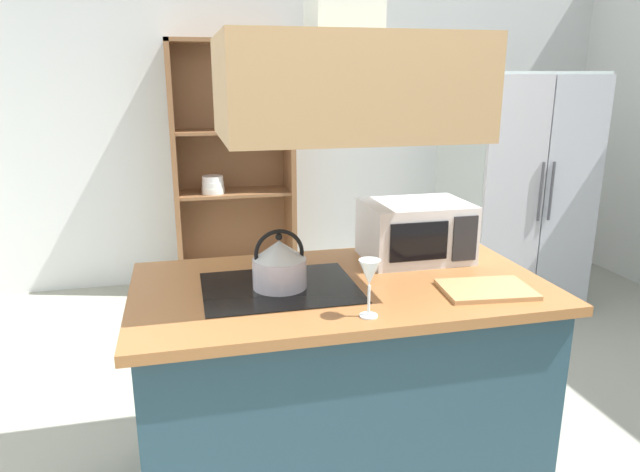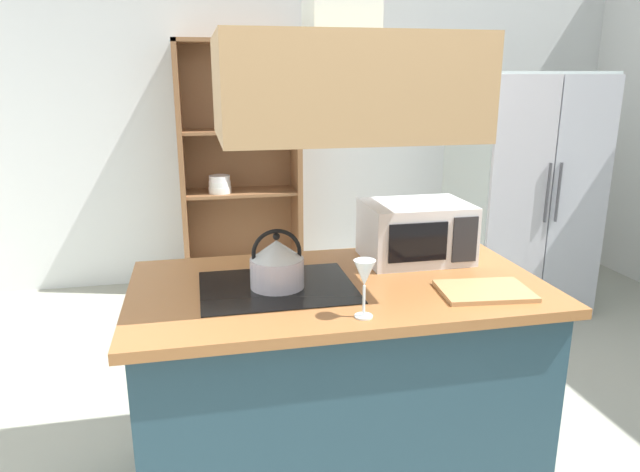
{
  "view_description": "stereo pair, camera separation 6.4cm",
  "coord_description": "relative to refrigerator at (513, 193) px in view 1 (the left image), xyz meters",
  "views": [
    {
      "loc": [
        -0.77,
        -1.89,
        1.7
      ],
      "look_at": [
        -0.17,
        0.57,
        1.0
      ],
      "focal_mm": 32.35,
      "sensor_mm": 36.0,
      "label": 1
    },
    {
      "loc": [
        -0.7,
        -1.9,
        1.7
      ],
      "look_at": [
        -0.17,
        0.57,
        1.0
      ],
      "focal_mm": 32.35,
      "sensor_mm": 36.0,
      "label": 2
    }
  ],
  "objects": [
    {
      "name": "kitchen_island",
      "position": [
        -1.78,
        -1.63,
        -0.41
      ],
      "size": [
        1.65,
        0.91,
        0.9
      ],
      "color": "#24414D",
      "rests_on": "ground"
    },
    {
      "name": "range_hood",
      "position": [
        -1.78,
        -1.63,
        0.91
      ],
      "size": [
        0.9,
        0.7,
        1.22
      ],
      "color": "#A98052"
    },
    {
      "name": "wall_back",
      "position": [
        -1.61,
        1.16,
        0.48
      ],
      "size": [
        6.0,
        0.12,
        2.7
      ],
      "primitive_type": "cube",
      "color": "silver",
      "rests_on": "ground"
    },
    {
      "name": "cutting_board",
      "position": [
        -1.26,
        -1.86,
        0.04
      ],
      "size": [
        0.36,
        0.27,
        0.02
      ],
      "primitive_type": "cube",
      "rotation": [
        0.0,
        0.0,
        -0.1
      ],
      "color": "tan",
      "rests_on": "kitchen_island"
    },
    {
      "name": "wine_glass_on_counter",
      "position": [
        -1.78,
        -1.98,
        0.19
      ],
      "size": [
        0.08,
        0.08,
        0.21
      ],
      "color": "silver",
      "rests_on": "kitchen_island"
    },
    {
      "name": "dish_cabinet",
      "position": [
        -1.97,
        0.94,
        0.01
      ],
      "size": [
        0.95,
        0.4,
        1.97
      ],
      "color": "brown",
      "rests_on": "ground"
    },
    {
      "name": "kettle",
      "position": [
        -2.03,
        -1.63,
        0.13
      ],
      "size": [
        0.21,
        0.21,
        0.24
      ],
      "color": "silver",
      "rests_on": "kitchen_island"
    },
    {
      "name": "microwave",
      "position": [
        -1.37,
        -1.4,
        0.16
      ],
      "size": [
        0.46,
        0.35,
        0.26
      ],
      "color": "silver",
      "rests_on": "kitchen_island"
    },
    {
      "name": "refrigerator",
      "position": [
        0.0,
        0.0,
        0.0
      ],
      "size": [
        0.9,
        0.77,
        1.73
      ],
      "color": "#AFBDBA",
      "rests_on": "ground"
    }
  ]
}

